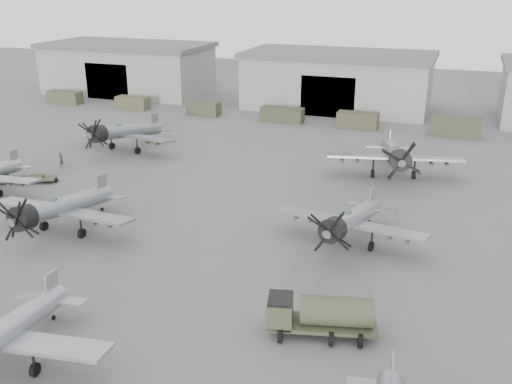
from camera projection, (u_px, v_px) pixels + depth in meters
ground at (128, 303)px, 36.57m from camera, size 220.00×220.00×0.00m
hangar_left at (128, 68)px, 101.59m from camera, size 29.00×14.80×8.70m
hangar_center at (338, 80)px, 89.50m from camera, size 29.00×14.80×8.70m
support_truck_0 at (65, 97)px, 93.83m from camera, size 5.77×2.20×2.00m
support_truck_1 at (133, 103)px, 89.75m from camera, size 5.24×2.20×1.96m
support_truck_2 at (204, 108)px, 85.82m from camera, size 4.94×2.20×2.05m
support_truck_3 at (282, 115)px, 81.87m from camera, size 6.14×2.20×2.06m
support_truck_4 at (358, 120)px, 78.38m from camera, size 5.58×2.20×2.19m
support_truck_5 at (455, 127)px, 74.24m from camera, size 6.28×2.20×2.59m
aircraft_mid_1 at (59, 208)px, 45.53m from camera, size 12.64×11.37×5.06m
aircraft_mid_2 at (350, 220)px, 43.58m from camera, size 11.98×10.78×4.76m
aircraft_far_0 at (122, 132)px, 67.31m from camera, size 13.44×12.10×5.33m
aircraft_far_1 at (395, 155)px, 58.31m from camera, size 13.98×12.58×5.56m
fuel_tanker at (320, 313)px, 32.97m from camera, size 6.66×3.97×2.45m
tug_trailer at (13, 178)px, 57.68m from camera, size 6.59×3.72×1.33m
ground_crew at (61, 160)px, 62.35m from camera, size 0.46×0.65×1.69m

